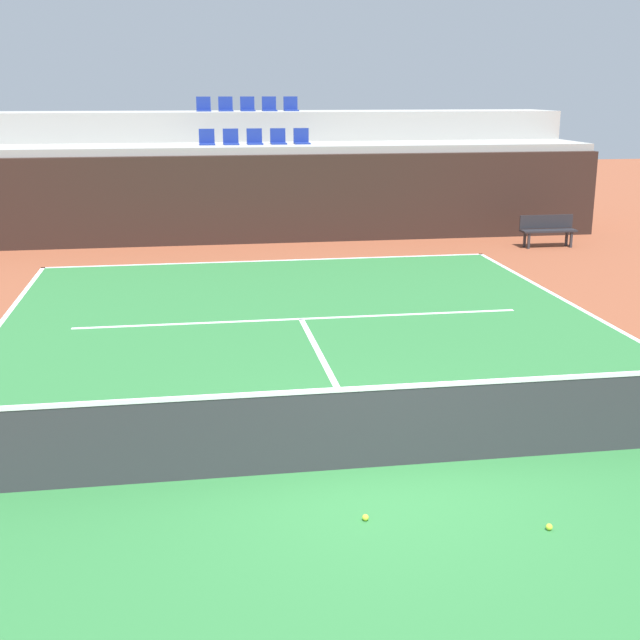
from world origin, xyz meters
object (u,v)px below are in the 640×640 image
Objects in this scene: tennis_ball_1 at (365,518)px; player_bench at (548,228)px; tennis_net at (379,425)px; tennis_ball_0 at (549,527)px.

player_bench is at bearing 60.19° from tennis_ball_1.
tennis_net reaches higher than player_bench.
tennis_ball_1 is (-0.40, -1.19, -0.47)m from tennis_net.
tennis_ball_0 is at bearing -15.07° from tennis_ball_1.
tennis_net reaches higher than tennis_ball_1.
player_bench is 16.06m from tennis_ball_1.
player_bench is 15.70m from tennis_ball_0.
player_bench is at bearing 59.26° from tennis_net.
tennis_ball_1 is at bearing -119.81° from player_bench.
tennis_net is 167.88× the size of tennis_ball_1.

